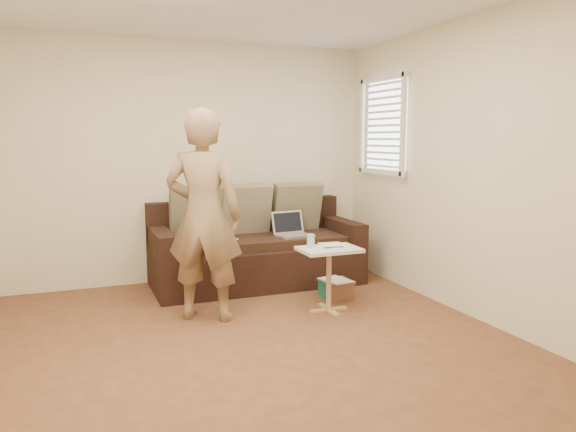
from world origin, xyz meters
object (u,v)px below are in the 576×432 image
object	(u,v)px
sofa	(257,245)
laptop_silver	(294,237)
drinking_glass	(311,241)
person	(204,215)
laptop_white	(218,241)
striped_box	(336,289)
side_table	(329,279)

from	to	relation	value
sofa	laptop_silver	distance (m)	0.42
drinking_glass	person	bearing A→B (deg)	172.89
sofa	drinking_glass	xyz separation A→B (m)	(0.17, -1.05, 0.22)
laptop_silver	person	distance (m)	1.45
laptop_silver	laptop_white	distance (m)	0.83
striped_box	laptop_silver	bearing A→B (deg)	106.17
sofa	person	xyz separation A→B (m)	(-0.78, -0.93, 0.49)
laptop_silver	laptop_white	bearing A→B (deg)	169.67
side_table	laptop_silver	bearing A→B (deg)	86.20
person	striped_box	xyz separation A→B (m)	(1.34, 0.14, -0.82)
side_table	striped_box	distance (m)	0.48
side_table	striped_box	world-z (taller)	side_table
sofa	person	distance (m)	1.31
laptop_white	striped_box	xyz separation A→B (m)	(1.01, -0.68, -0.43)
laptop_white	person	world-z (taller)	person
person	striped_box	distance (m)	1.58
sofa	laptop_white	distance (m)	0.47
sofa	side_table	world-z (taller)	sofa
laptop_white	side_table	world-z (taller)	laptop_white
striped_box	drinking_glass	bearing A→B (deg)	-146.25
laptop_silver	drinking_glass	size ratio (longest dim) A/B	3.11
sofa	side_table	xyz separation A→B (m)	(0.31, -1.14, -0.13)
striped_box	person	bearing A→B (deg)	-173.87
sofa	striped_box	world-z (taller)	sofa
side_table	striped_box	bearing A→B (deg)	54.40
sofa	laptop_silver	xyz separation A→B (m)	(0.38, -0.15, 0.10)
laptop_silver	person	bearing A→B (deg)	-153.08
sofa	drinking_glass	bearing A→B (deg)	-80.93
laptop_silver	striped_box	distance (m)	0.79
laptop_silver	striped_box	world-z (taller)	laptop_silver
striped_box	side_table	bearing A→B (deg)	-125.60
laptop_silver	sofa	bearing A→B (deg)	150.87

